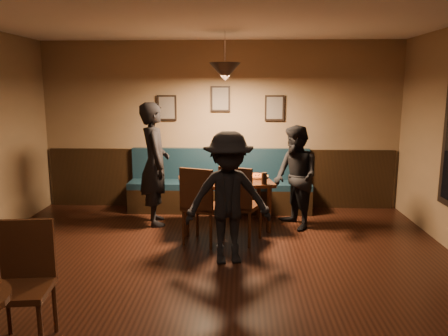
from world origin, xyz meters
The scene contains 23 objects.
floor centered at (0.00, 0.00, 0.00)m, with size 7.00×7.00×0.00m, color black.
wall_back centered at (0.00, 3.50, 1.40)m, with size 6.00×6.00×0.00m, color #8C704F.
wainscot centered at (0.00, 3.47, 0.50)m, with size 5.88×0.06×1.00m, color black.
booth_bench centered at (0.00, 3.20, 0.50)m, with size 3.00×0.60×1.00m, color #0F232D, non-canonical shape.
picture_left centered at (-0.90, 3.47, 1.70)m, with size 0.32×0.04×0.42m, color black.
picture_center centered at (0.00, 3.47, 1.85)m, with size 0.32×0.04×0.42m, color black.
picture_right centered at (0.90, 3.47, 1.70)m, with size 0.32×0.04×0.42m, color black.
pendant_lamp centered at (0.12, 2.34, 2.25)m, with size 0.44×0.44×0.25m, color black.
dining_table centered at (0.12, 2.34, 0.35)m, with size 1.32×0.85×0.71m, color black.
chair_near_left centered at (-0.14, 1.65, 0.52)m, with size 0.46×0.46×1.04m, color black, non-canonical shape.
chair_near_right centered at (0.36, 1.73, 0.52)m, with size 0.46×0.46×1.04m, color black, non-canonical shape.
diner_left centered at (-0.93, 2.46, 0.91)m, with size 0.67×0.44×1.83m, color black.
diner_right centered at (1.14, 2.33, 0.75)m, with size 0.73×0.57×1.51m, color black.
diner_front centered at (0.21, 1.01, 0.78)m, with size 1.00×0.58×1.55m, color black.
pizza_a centered at (-0.34, 2.49, 0.73)m, with size 0.39×0.39×0.04m, color orange.
pizza_b centered at (0.09, 2.15, 0.73)m, with size 0.36×0.36×0.04m, color orange.
pizza_c centered at (0.58, 2.53, 0.73)m, with size 0.36×0.36×0.04m, color #C57A25.
soda_glass centered at (0.67, 2.07, 0.79)m, with size 0.08×0.08×0.17m, color black.
tabasco_bottle centered at (0.66, 2.27, 0.77)m, with size 0.03×0.03×0.12m, color #A70C05.
napkin_a centered at (-0.44, 2.56, 0.71)m, with size 0.16×0.16×0.01m, color #1D6F26.
napkin_b centered at (-0.43, 2.08, 0.71)m, with size 0.14×0.14×0.01m, color #1B671E.
cutlery_set centered at (0.09, 1.94, 0.71)m, with size 0.02×0.19×0.00m, color silver.
cafe_chair_far centered at (-1.37, -0.78, 0.49)m, with size 0.44×0.44×0.99m, color black, non-canonical shape.
Camera 1 is at (0.35, -3.93, 2.04)m, focal length 35.30 mm.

